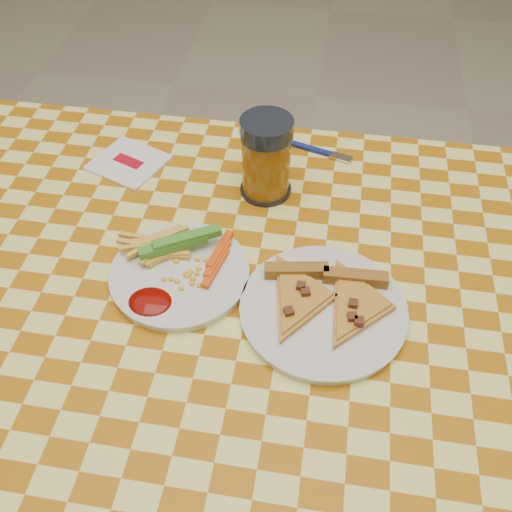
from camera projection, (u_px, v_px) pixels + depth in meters
The scene contains 9 objects.
ground at pixel (252, 491), 1.39m from camera, with size 8.00×8.00×0.00m, color #C2B29C.
table at pixel (250, 329), 0.89m from camera, with size 1.28×0.88×0.76m.
plate_left at pixel (180, 274), 0.86m from camera, with size 0.21×0.21×0.01m, color silver.
plate_right at pixel (323, 311), 0.81m from camera, with size 0.24×0.24×0.01m, color silver.
fries_veggies at pixel (176, 259), 0.86m from camera, with size 0.19×0.18×0.04m.
pizza_slices at pixel (326, 297), 0.81m from camera, with size 0.21×0.20×0.02m.
drink_glass at pixel (266, 158), 0.95m from camera, with size 0.09×0.09×0.14m.
napkin at pixel (129, 162), 1.05m from camera, with size 0.15×0.15×0.01m.
fork at pixel (319, 151), 1.07m from camera, with size 0.13×0.05×0.01m.
Camera 1 is at (0.09, -0.51, 1.42)m, focal length 40.00 mm.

